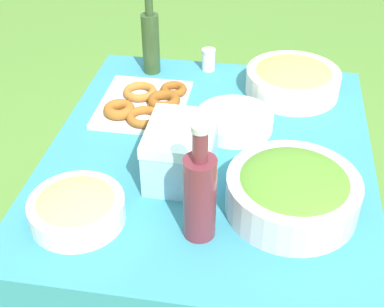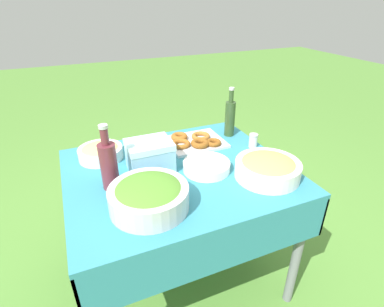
{
  "view_description": "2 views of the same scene",
  "coord_description": "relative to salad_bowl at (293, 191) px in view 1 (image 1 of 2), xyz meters",
  "views": [
    {
      "loc": [
        -1.27,
        -0.16,
        1.71
      ],
      "look_at": [
        -0.07,
        0.04,
        0.81
      ],
      "focal_mm": 50.0,
      "sensor_mm": 36.0,
      "label": 1
    },
    {
      "loc": [
        -0.46,
        -1.25,
        1.58
      ],
      "look_at": [
        0.05,
        -0.06,
        0.89
      ],
      "focal_mm": 28.0,
      "sensor_mm": 36.0,
      "label": 2
    }
  ],
  "objects": [
    {
      "name": "pasta_bowl",
      "position": [
        -0.13,
        0.53,
        -0.02
      ],
      "size": [
        0.24,
        0.24,
        0.08
      ],
      "color": "white",
      "rests_on": "picnic_table"
    },
    {
      "name": "donut_platter",
      "position": [
        0.42,
        0.48,
        -0.04
      ],
      "size": [
        0.34,
        0.29,
        0.05
      ],
      "color": "silver",
      "rests_on": "picnic_table"
    },
    {
      "name": "wine_bottle",
      "position": [
        -0.12,
        0.22,
        0.06
      ],
      "size": [
        0.08,
        0.08,
        0.32
      ],
      "color": "maroon",
      "rests_on": "picnic_table"
    },
    {
      "name": "salt_shaker",
      "position": [
        0.73,
        0.31,
        -0.02
      ],
      "size": [
        0.05,
        0.05,
        0.08
      ],
      "color": "white",
      "rests_on": "picnic_table"
    },
    {
      "name": "olive_oil_bottle",
      "position": [
        0.68,
        0.52,
        0.06
      ],
      "size": [
        0.06,
        0.06,
        0.31
      ],
      "color": "#2D4723",
      "rests_on": "picnic_table"
    },
    {
      "name": "salad_bowl",
      "position": [
        0.0,
        0.0,
        0.0
      ],
      "size": [
        0.34,
        0.34,
        0.12
      ],
      "color": "silver",
      "rests_on": "picnic_table"
    },
    {
      "name": "cooler_box",
      "position": [
        0.09,
        0.3,
        0.02
      ],
      "size": [
        0.22,
        0.18,
        0.16
      ],
      "color": "#8CC6E5",
      "rests_on": "picnic_table"
    },
    {
      "name": "plate_stack",
      "position": [
        0.36,
        0.18,
        -0.04
      ],
      "size": [
        0.24,
        0.24,
        0.05
      ],
      "color": "white",
      "rests_on": "picnic_table"
    },
    {
      "name": "picnic_table",
      "position": [
        0.22,
        0.24,
        -0.17
      ],
      "size": [
        1.13,
        0.95,
        0.77
      ],
      "color": "teal",
      "rests_on": "ground_plane"
    },
    {
      "name": "fruit_bowl",
      "position": [
        0.6,
        0.01,
        -0.01
      ],
      "size": [
        0.32,
        0.32,
        0.1
      ],
      "color": "white",
      "rests_on": "picnic_table"
    }
  ]
}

